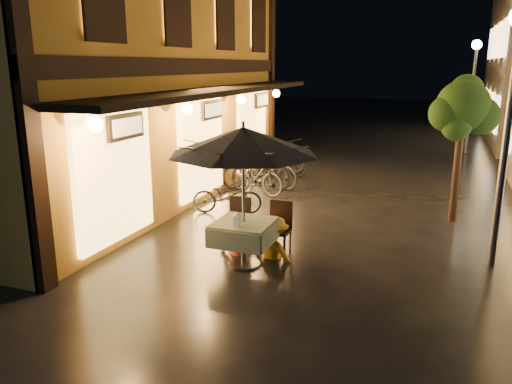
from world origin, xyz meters
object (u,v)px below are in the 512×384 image
at_px(patio_umbrella, 243,141).
at_px(person_yellow, 274,217).
at_px(cafe_table, 244,232).
at_px(table_lantern, 238,218).
at_px(bicycle_0, 227,196).
at_px(streetlamp_near, 512,93).
at_px(person_orange, 237,213).

xyz_separation_m(patio_umbrella, person_yellow, (0.36, 0.54, -1.42)).
bearing_deg(cafe_table, table_lantern, -90.00).
bearing_deg(person_yellow, bicycle_0, -35.16).
bearing_deg(streetlamp_near, cafe_table, -160.37).
relative_size(person_yellow, bicycle_0, 0.92).
distance_m(streetlamp_near, bicycle_0, 6.16).
height_order(table_lantern, person_orange, person_orange).
xyz_separation_m(streetlamp_near, table_lantern, (-3.98, -1.69, -2.00)).
xyz_separation_m(streetlamp_near, person_yellow, (-3.62, -0.88, -2.19)).
distance_m(table_lantern, person_yellow, 0.91).
height_order(streetlamp_near, person_yellow, streetlamp_near).
distance_m(table_lantern, bicycle_0, 3.38).
bearing_deg(person_orange, patio_umbrella, 117.92).
relative_size(person_orange, person_yellow, 1.00).
height_order(cafe_table, patio_umbrella, patio_umbrella).
height_order(table_lantern, bicycle_0, table_lantern).
relative_size(patio_umbrella, person_orange, 1.70).
xyz_separation_m(streetlamp_near, patio_umbrella, (-3.98, -1.42, -0.77)).
bearing_deg(streetlamp_near, person_orange, -168.90).
bearing_deg(table_lantern, streetlamp_near, 22.99).
relative_size(patio_umbrella, person_yellow, 1.70).
distance_m(streetlamp_near, patio_umbrella, 4.30).
xyz_separation_m(table_lantern, person_orange, (-0.36, 0.84, -0.19)).
distance_m(cafe_table, patio_umbrella, 1.56).
bearing_deg(person_yellow, cafe_table, 70.99).
height_order(streetlamp_near, person_orange, streetlamp_near).
xyz_separation_m(patio_umbrella, person_orange, (-0.36, 0.57, -1.42)).
bearing_deg(streetlamp_near, patio_umbrella, -160.37).
height_order(patio_umbrella, person_orange, patio_umbrella).
xyz_separation_m(cafe_table, patio_umbrella, (0.00, 0.00, 1.56)).
distance_m(patio_umbrella, bicycle_0, 3.56).
bearing_deg(cafe_table, person_orange, 122.50).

